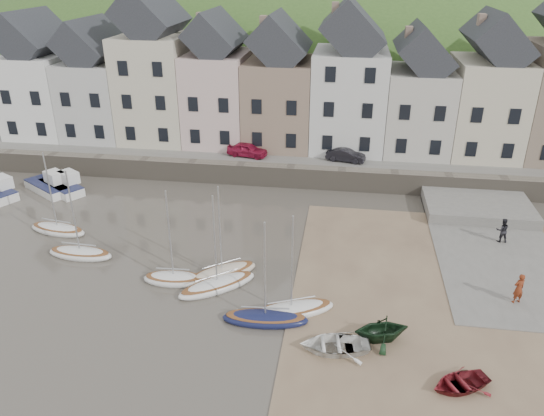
% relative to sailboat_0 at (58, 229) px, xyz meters
% --- Properties ---
extents(ground, '(160.00, 160.00, 0.00)m').
position_rel_sailboat_0_xyz_m(ground, '(15.62, -5.90, -0.26)').
color(ground, '#4C453C').
rests_on(ground, ground).
extents(quay_land, '(90.00, 30.00, 1.50)m').
position_rel_sailboat_0_xyz_m(quay_land, '(15.62, 26.10, 0.49)').
color(quay_land, '#3C6026').
rests_on(quay_land, ground).
extents(quay_street, '(70.00, 7.00, 0.10)m').
position_rel_sailboat_0_xyz_m(quay_street, '(15.62, 14.60, 1.29)').
color(quay_street, slate).
rests_on(quay_street, quay_land).
extents(seawall, '(70.00, 1.20, 1.80)m').
position_rel_sailboat_0_xyz_m(seawall, '(15.62, 11.10, 0.64)').
color(seawall, slate).
rests_on(seawall, ground).
extents(beach, '(18.00, 26.00, 0.06)m').
position_rel_sailboat_0_xyz_m(beach, '(26.62, -5.90, -0.23)').
color(beach, brown).
rests_on(beach, ground).
extents(slipway, '(8.00, 18.00, 0.12)m').
position_rel_sailboat_0_xyz_m(slipway, '(30.62, 2.10, -0.20)').
color(slipway, slate).
rests_on(slipway, ground).
extents(hillside, '(134.40, 84.00, 84.00)m').
position_rel_sailboat_0_xyz_m(hillside, '(10.62, 54.09, -18.26)').
color(hillside, '#3C6026').
rests_on(hillside, ground).
extents(townhouse_terrace, '(61.05, 8.00, 13.93)m').
position_rel_sailboat_0_xyz_m(townhouse_terrace, '(17.38, 18.10, 7.06)').
color(townhouse_terrace, white).
rests_on(townhouse_terrace, quay_land).
extents(sailboat_0, '(4.62, 2.21, 6.32)m').
position_rel_sailboat_0_xyz_m(sailboat_0, '(0.00, 0.00, 0.00)').
color(sailboat_0, white).
rests_on(sailboat_0, ground).
extents(sailboat_1, '(4.50, 1.68, 6.32)m').
position_rel_sailboat_0_xyz_m(sailboat_1, '(3.22, -2.96, -0.00)').
color(sailboat_1, white).
rests_on(sailboat_1, ground).
extents(sailboat_2, '(4.58, 4.02, 6.32)m').
position_rel_sailboat_0_xyz_m(sailboat_2, '(13.08, -3.94, -0.00)').
color(sailboat_2, beige).
rests_on(sailboat_2, ground).
extents(sailboat_3, '(3.83, 1.73, 6.32)m').
position_rel_sailboat_0_xyz_m(sailboat_3, '(10.32, -5.00, 0.00)').
color(sailboat_3, white).
rests_on(sailboat_3, ground).
extents(sailboat_4, '(4.82, 4.31, 6.32)m').
position_rel_sailboat_0_xyz_m(sailboat_4, '(13.11, -5.28, -0.00)').
color(sailboat_4, white).
rests_on(sailboat_4, ground).
extents(sailboat_5, '(4.81, 1.85, 6.32)m').
position_rel_sailboat_0_xyz_m(sailboat_5, '(16.47, -8.03, -0.00)').
color(sailboat_5, '#151B43').
rests_on(sailboat_5, ground).
extents(sailboat_6, '(5.17, 3.38, 6.32)m').
position_rel_sailboat_0_xyz_m(sailboat_6, '(17.78, -7.12, -0.00)').
color(sailboat_6, white).
rests_on(sailboat_6, ground).
extents(motorboat_0, '(4.86, 4.01, 1.70)m').
position_rel_sailboat_0_xyz_m(motorboat_0, '(-3.30, 7.00, 0.32)').
color(motorboat_0, white).
rests_on(motorboat_0, ground).
extents(motorboat_2, '(4.97, 4.03, 1.70)m').
position_rel_sailboat_0_xyz_m(motorboat_2, '(-4.47, 6.83, 0.32)').
color(motorboat_2, white).
rests_on(motorboat_2, ground).
extents(rowboat_white, '(3.84, 3.01, 0.73)m').
position_rel_sailboat_0_xyz_m(rowboat_white, '(20.28, -9.83, 0.16)').
color(rowboat_white, white).
rests_on(rowboat_white, beach).
extents(rowboat_green, '(3.40, 3.14, 1.49)m').
position_rel_sailboat_0_xyz_m(rowboat_green, '(22.60, -8.72, 0.54)').
color(rowboat_green, black).
rests_on(rowboat_green, beach).
extents(rowboat_red, '(3.45, 3.10, 0.59)m').
position_rel_sailboat_0_xyz_m(rowboat_red, '(26.06, -11.57, 0.09)').
color(rowboat_red, maroon).
rests_on(rowboat_red, beach).
extents(person_red, '(0.80, 0.68, 1.87)m').
position_rel_sailboat_0_xyz_m(person_red, '(30.38, -4.28, 0.79)').
color(person_red, maroon).
rests_on(person_red, slipway).
extents(person_dark, '(0.89, 0.72, 1.75)m').
position_rel_sailboat_0_xyz_m(person_dark, '(31.23, 3.07, 0.73)').
color(person_dark, black).
rests_on(person_dark, slipway).
extents(car_left, '(3.88, 2.13, 1.25)m').
position_rel_sailboat_0_xyz_m(car_left, '(11.35, 13.60, 1.96)').
color(car_left, '#A11739').
rests_on(car_left, quay_street).
extents(car_right, '(3.61, 1.87, 1.13)m').
position_rel_sailboat_0_xyz_m(car_right, '(20.23, 13.60, 1.90)').
color(car_right, black).
rests_on(car_right, quay_street).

